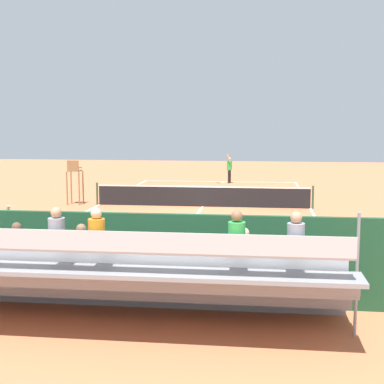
# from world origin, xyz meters

# --- Properties ---
(ground_plane) EXTENTS (60.00, 60.00, 0.00)m
(ground_plane) POSITION_xyz_m (0.00, 0.00, 0.00)
(ground_plane) COLOR #CC7047
(court_line_markings) EXTENTS (10.10, 22.20, 0.01)m
(court_line_markings) POSITION_xyz_m (0.00, -0.04, 0.00)
(court_line_markings) COLOR white
(court_line_markings) RESTS_ON ground
(tennis_net) EXTENTS (10.30, 0.10, 1.07)m
(tennis_net) POSITION_xyz_m (0.00, 0.00, 0.50)
(tennis_net) COLOR black
(tennis_net) RESTS_ON ground
(backdrop_wall) EXTENTS (18.00, 0.16, 2.00)m
(backdrop_wall) POSITION_xyz_m (0.00, 14.00, 1.00)
(backdrop_wall) COLOR #1E4C2D
(backdrop_wall) RESTS_ON ground
(bleacher_stand) EXTENTS (9.06, 2.40, 2.48)m
(bleacher_stand) POSITION_xyz_m (0.02, 15.42, 1.00)
(bleacher_stand) COLOR gray
(bleacher_stand) RESTS_ON ground
(umpire_chair) EXTENTS (0.67, 0.67, 2.14)m
(umpire_chair) POSITION_xyz_m (6.20, 0.02, 1.31)
(umpire_chair) COLOR olive
(umpire_chair) RESTS_ON ground
(courtside_bench) EXTENTS (1.80, 0.40, 0.93)m
(courtside_bench) POSITION_xyz_m (-2.31, 13.27, 0.56)
(courtside_bench) COLOR #33383D
(courtside_bench) RESTS_ON ground
(equipment_bag) EXTENTS (0.90, 0.36, 0.36)m
(equipment_bag) POSITION_xyz_m (-0.51, 13.40, 0.18)
(equipment_bag) COLOR black
(equipment_bag) RESTS_ON ground
(tennis_player) EXTENTS (0.44, 0.56, 1.93)m
(tennis_player) POSITION_xyz_m (-0.69, -10.20, 1.02)
(tennis_player) COLOR black
(tennis_player) RESTS_ON ground
(tennis_racket) EXTENTS (0.59, 0.37, 0.03)m
(tennis_racket) POSITION_xyz_m (-0.23, -10.18, 0.01)
(tennis_racket) COLOR black
(tennis_racket) RESTS_ON ground
(tennis_ball_near) EXTENTS (0.07, 0.07, 0.07)m
(tennis_ball_near) POSITION_xyz_m (-2.27, -6.22, 0.03)
(tennis_ball_near) COLOR #CCDB33
(tennis_ball_near) RESTS_ON ground
(line_judge) EXTENTS (0.40, 0.55, 1.93)m
(line_judge) POSITION_xyz_m (3.62, 13.00, 1.02)
(line_judge) COLOR #232328
(line_judge) RESTS_ON ground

